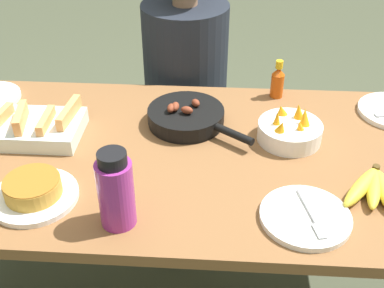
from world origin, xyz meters
name	(u,v)px	position (x,y,z in m)	size (l,w,h in m)	color
dining_table	(192,178)	(0.00, 0.00, 0.65)	(1.75, 0.82, 0.75)	brown
banana_bunch	(375,187)	(0.49, -0.15, 0.77)	(0.18, 0.18, 0.04)	yellow
melon_tray	(38,127)	(-0.48, 0.06, 0.78)	(0.27, 0.21, 0.10)	silver
skillet	(187,117)	(-0.03, 0.15, 0.77)	(0.34, 0.28, 0.08)	black
frittata_plate_center	(34,191)	(-0.39, -0.23, 0.77)	(0.23, 0.23, 0.06)	white
empty_plate_near_front	(305,217)	(0.30, -0.26, 0.75)	(0.23, 0.23, 0.02)	white
fruit_bowl_mango	(290,130)	(0.29, 0.09, 0.78)	(0.19, 0.19, 0.11)	white
water_bottle	(116,191)	(-0.16, -0.30, 0.84)	(0.09, 0.09, 0.21)	#992D89
hot_sauce_bottle	(278,81)	(0.27, 0.36, 0.81)	(0.04, 0.04, 0.14)	#C64C0F
person_figure	(186,111)	(-0.07, 0.62, 0.52)	(0.37, 0.37, 1.24)	black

